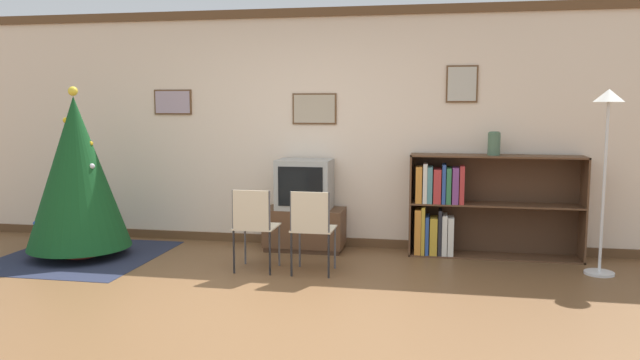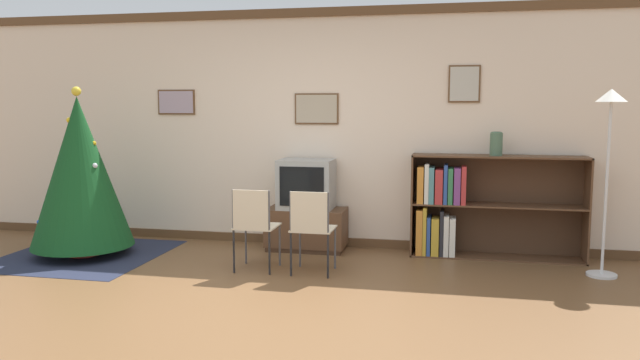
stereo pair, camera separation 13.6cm
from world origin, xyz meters
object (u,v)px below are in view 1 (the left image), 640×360
television (305,184)px  vase (494,143)px  christmas_tree (77,173)px  folding_chair_left (254,224)px  bookshelf (463,207)px  folding_chair_right (312,226)px  standing_lamp (607,133)px  tv_console (305,229)px

television → vase: size_ratio=2.40×
television → christmas_tree: bearing=-161.6°
christmas_tree → vase: size_ratio=7.24×
vase → television: bearing=-178.5°
folding_chair_left → bookshelf: size_ratio=0.45×
folding_chair_right → bookshelf: (1.44, 1.06, 0.05)m
folding_chair_right → vase: size_ratio=3.28×
christmas_tree → standing_lamp: bearing=3.3°
christmas_tree → bookshelf: size_ratio=1.00×
christmas_tree → bookshelf: bearing=11.6°
bookshelf → television: bearing=-177.9°
tv_console → bookshelf: bearing=2.0°
folding_chair_right → bookshelf: bearing=36.4°
folding_chair_left → folding_chair_right: (0.57, 0.00, 0.00)m
standing_lamp → bookshelf: bearing=157.6°
christmas_tree → folding_chair_left: christmas_tree is taller
folding_chair_left → folding_chair_right: size_ratio=1.00×
vase → standing_lamp: bearing=-27.9°
tv_console → folding_chair_left: (-0.29, -1.00, 0.24)m
folding_chair_left → tv_console: bearing=74.0°
christmas_tree → standing_lamp: (5.32, 0.30, 0.45)m
vase → bookshelf: bearing=178.0°
christmas_tree → tv_console: (2.31, 0.77, -0.67)m
christmas_tree → bookshelf: 4.14m
folding_chair_left → standing_lamp: standing_lamp is taller
bookshelf → christmas_tree: bearing=-168.4°
television → folding_chair_left: television is taller
folding_chair_left → standing_lamp: bearing=9.2°
folding_chair_right → standing_lamp: (2.72, 0.53, 0.89)m
bookshelf → folding_chair_right: bearing=-143.6°
tv_console → folding_chair_right: (0.29, -1.00, 0.24)m
television → folding_chair_left: size_ratio=0.73×
christmas_tree → television: size_ratio=3.01×
tv_console → folding_chair_right: bearing=-74.0°
tv_console → vase: bearing=1.4°
folding_chair_left → bookshelf: (2.01, 1.06, 0.05)m
tv_console → folding_chair_right: folding_chair_right is taller
folding_chair_left → folding_chair_right: same height
christmas_tree → tv_console: christmas_tree is taller
christmas_tree → bookshelf: (4.03, 0.83, -0.38)m
tv_console → vase: vase is taller
christmas_tree → folding_chair_right: 2.64m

